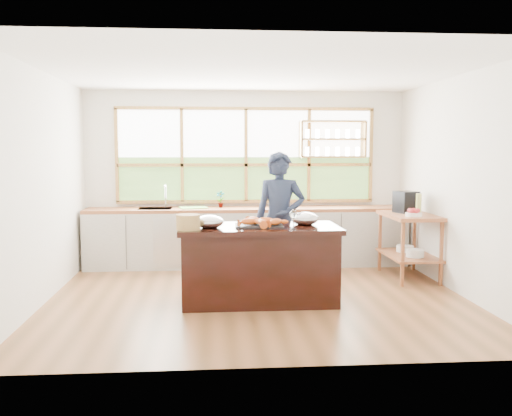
{
  "coord_description": "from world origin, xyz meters",
  "views": [
    {
      "loc": [
        -0.56,
        -6.75,
        1.78
      ],
      "look_at": [
        -0.01,
        0.15,
        1.08
      ],
      "focal_mm": 40.0,
      "sensor_mm": 36.0,
      "label": 1
    }
  ],
  "objects": [
    {
      "name": "back_counter",
      "position": [
        -0.02,
        1.94,
        0.45
      ],
      "size": [
        4.9,
        0.63,
        0.9
      ],
      "color": "beige",
      "rests_on": "ground_plane"
    },
    {
      "name": "room_shell",
      "position": [
        0.02,
        0.51,
        1.75
      ],
      "size": [
        5.02,
        4.52,
        2.71
      ],
      "color": "white",
      "rests_on": "ground_plane"
    },
    {
      "name": "mixing_bowl_left",
      "position": [
        -0.57,
        -0.3,
        0.97
      ],
      "size": [
        0.32,
        0.32,
        0.15
      ],
      "primitive_type": "ellipsoid",
      "color": "#B4B8BB",
      "rests_on": "island"
    },
    {
      "name": "lobster_pile",
      "position": [
        0.02,
        -0.25,
        0.96
      ],
      "size": [
        0.52,
        0.48,
        0.08
      ],
      "color": "#DE5111",
      "rests_on": "slate_board"
    },
    {
      "name": "cook",
      "position": [
        0.33,
        0.47,
        0.88
      ],
      "size": [
        0.7,
        0.52,
        1.76
      ],
      "primitive_type": "imported",
      "rotation": [
        0.0,
        0.0,
        -0.16
      ],
      "color": "#1C243A",
      "rests_on": "ground_plane"
    },
    {
      "name": "espresso_machine",
      "position": [
        2.19,
        1.06,
        1.05
      ],
      "size": [
        0.34,
        0.35,
        0.3
      ],
      "primitive_type": "cube",
      "rotation": [
        0.0,
        0.0,
        0.3
      ],
      "color": "black",
      "rests_on": "right_shelf_unit"
    },
    {
      "name": "ground_plane",
      "position": [
        0.0,
        0.0,
        0.0
      ],
      "size": [
        5.0,
        5.0,
        0.0
      ],
      "primitive_type": "plane",
      "color": "#935B34"
    },
    {
      "name": "wine_glass",
      "position": [
        0.36,
        -0.52,
        1.06
      ],
      "size": [
        0.08,
        0.08,
        0.22
      ],
      "color": "silver",
      "rests_on": "island"
    },
    {
      "name": "cutting_board",
      "position": [
        -0.82,
        1.94,
        0.91
      ],
      "size": [
        0.46,
        0.38,
        0.01
      ],
      "primitive_type": "cube",
      "rotation": [
        0.0,
        0.0,
        0.23
      ],
      "color": "#70CE4D",
      "rests_on": "back_counter"
    },
    {
      "name": "wicker_basket",
      "position": [
        -0.81,
        -0.44,
        0.99
      ],
      "size": [
        0.27,
        0.27,
        0.17
      ],
      "primitive_type": "cylinder",
      "color": "#AA7D42",
      "rests_on": "island"
    },
    {
      "name": "mixing_bowl_right",
      "position": [
        0.55,
        -0.1,
        0.97
      ],
      "size": [
        0.33,
        0.33,
        0.16
      ],
      "primitive_type": "ellipsoid",
      "color": "#B4B8BB",
      "rests_on": "island"
    },
    {
      "name": "slate_board",
      "position": [
        -0.0,
        -0.22,
        0.91
      ],
      "size": [
        0.56,
        0.42,
        0.02
      ],
      "primitive_type": "cube",
      "rotation": [
        0.0,
        0.0,
        -0.04
      ],
      "color": "black",
      "rests_on": "island"
    },
    {
      "name": "potted_plant",
      "position": [
        -0.41,
        2.0,
        1.03
      ],
      "size": [
        0.16,
        0.13,
        0.26
      ],
      "primitive_type": "imported",
      "rotation": [
        0.0,
        0.0,
        -0.32
      ],
      "color": "slate",
      "rests_on": "back_counter"
    },
    {
      "name": "right_shelf_unit",
      "position": [
        2.19,
        0.89,
        0.6
      ],
      "size": [
        0.62,
        1.1,
        0.9
      ],
      "color": "#945637",
      "rests_on": "ground_plane"
    },
    {
      "name": "wine_bottle",
      "position": [
        2.24,
        0.7,
        1.05
      ],
      "size": [
        0.09,
        0.09,
        0.3
      ],
      "primitive_type": "cylinder",
      "rotation": [
        0.0,
        0.0,
        0.15
      ],
      "color": "#B6C25C",
      "rests_on": "right_shelf_unit"
    },
    {
      "name": "fruit_bowl",
      "position": [
        2.14,
        0.61,
        0.95
      ],
      "size": [
        0.22,
        0.22,
        0.11
      ],
      "color": "white",
      "rests_on": "right_shelf_unit"
    },
    {
      "name": "parchment_roll",
      "position": [
        -0.82,
        0.08,
        0.94
      ],
      "size": [
        0.11,
        0.31,
        0.08
      ],
      "primitive_type": "cylinder",
      "rotation": [
        1.57,
        0.0,
        0.1
      ],
      "color": "white",
      "rests_on": "island"
    },
    {
      "name": "island",
      "position": [
        0.0,
        -0.2,
        0.45
      ],
      "size": [
        1.85,
        0.9,
        0.9
      ],
      "color": "black",
      "rests_on": "ground_plane"
    }
  ]
}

